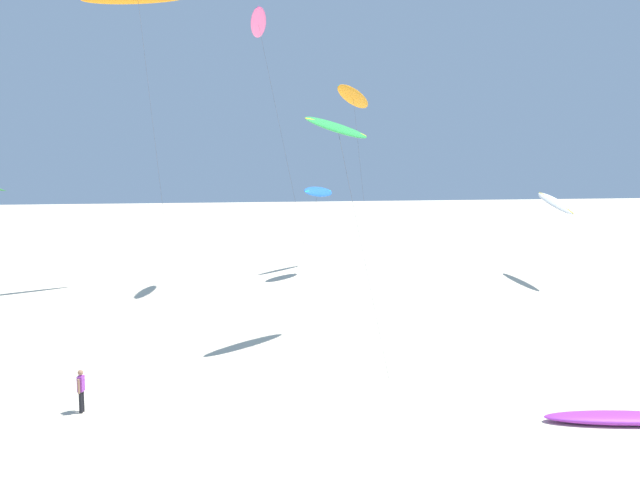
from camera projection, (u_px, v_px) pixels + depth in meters
name	position (u px, v px, depth m)	size (l,w,h in m)	color
flying_kite_0	(258.00, 23.00, 49.63)	(3.98, 8.89, 20.13)	#EA5193
flying_kite_1	(338.00, 128.00, 35.76)	(4.50, 9.21, 11.98)	green
flying_kite_2	(318.00, 192.00, 56.20)	(4.51, 5.70, 7.54)	blue
flying_kite_3	(555.00, 203.00, 54.44)	(2.26, 11.71, 7.05)	white
flying_kite_4	(353.00, 97.00, 59.51)	(4.44, 7.16, 16.11)	orange
grounded_kite_0	(621.00, 418.00, 25.65)	(5.73, 2.25, 0.38)	purple
person_near_left	(81.00, 389.00, 26.63)	(0.26, 0.50, 1.68)	black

